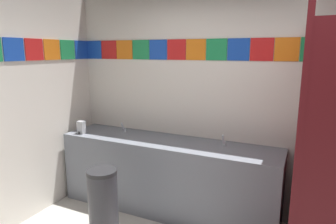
{
  "coord_description": "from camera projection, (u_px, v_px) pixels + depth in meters",
  "views": [
    {
      "loc": [
        0.69,
        -1.61,
        1.88
      ],
      "look_at": [
        -0.56,
        1.04,
        1.28
      ],
      "focal_mm": 31.53,
      "sensor_mm": 36.0,
      "label": 1
    }
  ],
  "objects": [
    {
      "name": "trash_bin",
      "position": [
        103.0,
        204.0,
        2.99
      ],
      "size": [
        0.3,
        0.3,
        0.73
      ],
      "color": "#333338",
      "rests_on": "ground_plane"
    },
    {
      "name": "faucet_left",
      "position": [
        124.0,
        128.0,
        3.75
      ],
      "size": [
        0.04,
        0.1,
        0.14
      ],
      "color": "silver",
      "rests_on": "vanity_counter"
    },
    {
      "name": "wall_back",
      "position": [
        237.0,
        97.0,
        3.31
      ],
      "size": [
        4.12,
        0.09,
        2.75
      ],
      "color": "silver",
      "rests_on": "ground_plane"
    },
    {
      "name": "soap_dispenser",
      "position": [
        81.0,
        127.0,
        3.7
      ],
      "size": [
        0.09,
        0.09,
        0.16
      ],
      "color": "#B7BABF",
      "rests_on": "vanity_counter"
    },
    {
      "name": "vanity_counter",
      "position": [
        167.0,
        175.0,
        3.5
      ],
      "size": [
        2.59,
        0.6,
        0.87
      ],
      "color": "slate",
      "rests_on": "ground_plane"
    },
    {
      "name": "faucet_right",
      "position": [
        224.0,
        141.0,
        3.21
      ],
      "size": [
        0.04,
        0.1,
        0.14
      ],
      "color": "silver",
      "rests_on": "vanity_counter"
    },
    {
      "name": "stall_divider",
      "position": [
        322.0,
        169.0,
        2.08
      ],
      "size": [
        0.92,
        1.53,
        2.15
      ],
      "color": "maroon",
      "rests_on": "ground_plane"
    }
  ]
}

